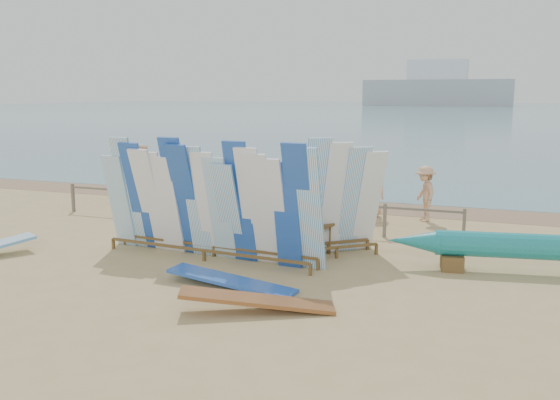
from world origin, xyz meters
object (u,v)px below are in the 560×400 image
at_px(beachgoer_7, 359,183).
at_px(flat_board_c, 257,311).
at_px(beach_chair_left, 308,215).
at_px(beachgoer_5, 302,177).
at_px(main_surfboard_rack, 208,205).
at_px(side_surfboard_rack, 333,203).
at_px(flat_board_d, 231,287).
at_px(beachgoer_2, 210,188).
at_px(beachgoer_4, 234,187).
at_px(vendor_table, 311,238).
at_px(beach_chair_right, 295,211).
at_px(beachgoer_extra_1, 128,172).
at_px(outrigger_canoe, 535,248).
at_px(beachgoer_9, 425,194).
at_px(stroller, 351,210).
at_px(beachgoer_11, 143,170).
at_px(beachgoer_1, 150,179).
at_px(beachgoer_6, 371,187).

bearing_deg(beachgoer_7, flat_board_c, 92.75).
bearing_deg(beach_chair_left, beachgoer_5, 107.86).
bearing_deg(main_surfboard_rack, side_surfboard_rack, 29.81).
distance_m(beach_chair_left, beachgoer_5, 3.60).
xyz_separation_m(flat_board_d, beachgoer_2, (-3.34, 5.73, 0.92)).
bearing_deg(beachgoer_4, vendor_table, -68.12).
distance_m(beach_chair_right, beachgoer_extra_1, 7.57).
height_order(outrigger_canoe, beachgoer_5, beachgoer_5).
relative_size(side_surfboard_rack, vendor_table, 2.34).
bearing_deg(beach_chair_left, beachgoer_extra_1, 160.20).
bearing_deg(beachgoer_5, outrigger_canoe, 56.97).
bearing_deg(main_surfboard_rack, beachgoer_4, 112.28).
height_order(outrigger_canoe, beach_chair_left, outrigger_canoe).
bearing_deg(beach_chair_left, beachgoer_9, 21.97).
relative_size(beach_chair_right, beachgoer_4, 0.46).
xyz_separation_m(stroller, beachgoer_11, (-8.48, 2.44, 0.51)).
bearing_deg(main_surfboard_rack, beachgoer_1, 136.84).
height_order(side_surfboard_rack, beachgoer_5, side_surfboard_rack).
bearing_deg(beachgoer_1, beachgoer_4, 29.96).
xyz_separation_m(outrigger_canoe, beachgoer_2, (-8.95, 2.76, 0.37)).
xyz_separation_m(main_surfboard_rack, beachgoer_11, (-6.26, 6.98, -0.31)).
bearing_deg(beachgoer_extra_1, beachgoer_1, 8.65).
height_order(stroller, beachgoer_4, beachgoer_4).
bearing_deg(outrigger_canoe, beachgoer_11, 147.39).
relative_size(main_surfboard_rack, beachgoer_4, 3.00).
xyz_separation_m(vendor_table, beachgoer_extra_1, (-8.87, 5.63, 0.46)).
bearing_deg(beachgoer_extra_1, outrigger_canoe, 21.03).
bearing_deg(beachgoer_5, beach_chair_right, 22.90).
bearing_deg(beachgoer_extra_1, stroller, 28.84).
relative_size(side_surfboard_rack, beachgoer_4, 1.51).
bearing_deg(beach_chair_left, main_surfboard_rack, -105.16).
relative_size(beachgoer_2, beachgoer_5, 1.05).
bearing_deg(beach_chair_right, beachgoer_1, 131.42).
relative_size(outrigger_canoe, beachgoer_2, 3.31).
bearing_deg(beachgoer_2, beachgoer_1, -63.71).
bearing_deg(outrigger_canoe, side_surfboard_rack, 171.89).
height_order(outrigger_canoe, stroller, stroller).
bearing_deg(beachgoer_1, outrigger_canoe, 27.72).
relative_size(flat_board_c, beach_chair_right, 3.13).
distance_m(outrigger_canoe, stroller, 5.71).
relative_size(stroller, beachgoer_7, 0.63).
xyz_separation_m(beach_chair_right, beachgoer_4, (-1.90, -0.27, 0.68)).
xyz_separation_m(beach_chair_right, beachgoer_5, (-0.75, 2.97, 0.62)).
bearing_deg(beachgoer_5, beach_chair_left, 29.35).
xyz_separation_m(flat_board_d, beachgoer_1, (-6.46, 7.34, 0.82)).
xyz_separation_m(outrigger_canoe, beachgoer_9, (-2.79, 4.57, 0.27)).
relative_size(beach_chair_left, beachgoer_4, 0.46).
height_order(beachgoer_2, beachgoer_6, beachgoer_6).
distance_m(main_surfboard_rack, flat_board_d, 2.46).
xyz_separation_m(flat_board_c, beachgoer_9, (1.83, 8.58, 0.83)).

